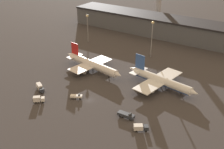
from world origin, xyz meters
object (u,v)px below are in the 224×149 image
at_px(service_vehicle_2, 76,96).
at_px(service_vehicle_3, 126,115).
at_px(airplane_0, 92,65).
at_px(service_vehicle_0, 140,127).
at_px(airplane_1, 161,80).
at_px(service_vehicle_4, 39,99).
at_px(service_vehicle_1, 40,87).

bearing_deg(service_vehicle_2, service_vehicle_3, -31.00).
bearing_deg(airplane_0, service_vehicle_0, -24.90).
bearing_deg(airplane_1, service_vehicle_4, -123.31).
height_order(airplane_0, service_vehicle_0, airplane_0).
relative_size(airplane_0, service_vehicle_3, 5.78).
bearing_deg(airplane_0, airplane_1, 14.48).
height_order(service_vehicle_0, service_vehicle_3, service_vehicle_3).
xyz_separation_m(airplane_1, service_vehicle_3, (-0.57, -33.43, -2.45)).
height_order(airplane_1, service_vehicle_0, airplane_1).
bearing_deg(service_vehicle_2, airplane_0, 82.67).
relative_size(airplane_0, service_vehicle_1, 5.82).
relative_size(airplane_0, airplane_1, 1.06).
relative_size(service_vehicle_1, service_vehicle_2, 1.29).
relative_size(airplane_0, service_vehicle_0, 7.24).
bearing_deg(service_vehicle_0, service_vehicle_3, 118.86).
bearing_deg(airplane_1, service_vehicle_3, -82.08).
bearing_deg(service_vehicle_4, service_vehicle_0, -32.03).
distance_m(airplane_0, service_vehicle_1, 34.53).
xyz_separation_m(airplane_0, service_vehicle_0, (50.50, -33.78, -2.23)).
xyz_separation_m(airplane_0, service_vehicle_2, (12.58, -29.18, -2.60)).
distance_m(service_vehicle_0, service_vehicle_2, 38.19).
bearing_deg(service_vehicle_0, airplane_1, 67.19).
distance_m(airplane_0, service_vehicle_4, 41.99).
relative_size(airplane_1, service_vehicle_1, 5.49).
distance_m(airplane_1, service_vehicle_3, 33.53).
distance_m(airplane_1, service_vehicle_0, 38.95).
bearing_deg(service_vehicle_0, service_vehicle_1, 143.74).
xyz_separation_m(airplane_1, service_vehicle_0, (8.87, -37.86, -2.27)).
bearing_deg(airplane_1, service_vehicle_2, -122.24).
relative_size(airplane_0, service_vehicle_4, 8.37).
bearing_deg(service_vehicle_2, service_vehicle_4, -165.49).
xyz_separation_m(service_vehicle_1, service_vehicle_3, (49.10, 4.17, -0.37)).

